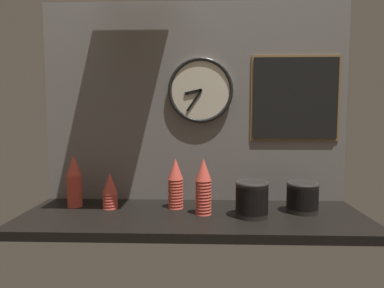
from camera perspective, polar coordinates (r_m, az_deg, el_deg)
ground_plane at (r=1.65m, az=0.15°, el=-12.12°), size 1.60×0.56×0.04m
wall_tiled_back at (r=1.84m, az=0.41°, el=6.87°), size 1.60×0.03×1.05m
cup_stack_far_left at (r=1.83m, az=-19.02°, el=-5.80°), size 0.08×0.08×0.26m
cup_stack_left at (r=1.76m, az=-13.50°, el=-7.54°), size 0.08×0.08×0.18m
cup_stack_center at (r=1.71m, az=-2.76°, el=-6.54°), size 0.08×0.08×0.25m
cup_stack_center_right at (r=1.60m, az=1.91°, el=-7.06°), size 0.08×0.08×0.26m
bowl_stack_far_right at (r=1.73m, az=17.93°, el=-8.34°), size 0.15×0.15×0.14m
bowl_stack_right at (r=1.59m, az=9.93°, el=-8.93°), size 0.15×0.15×0.16m
wall_clock at (r=1.81m, az=1.43°, el=8.93°), size 0.34×0.03×0.34m
menu_board at (r=1.88m, az=16.84°, el=7.30°), size 0.46×0.01×0.45m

